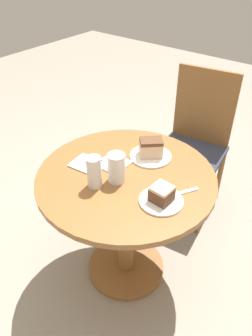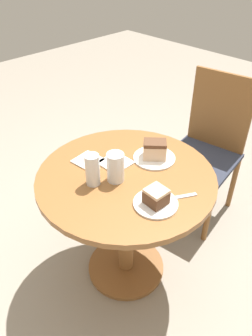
{
  "view_description": "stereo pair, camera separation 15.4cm",
  "coord_description": "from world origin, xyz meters",
  "px_view_note": "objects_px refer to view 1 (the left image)",
  "views": [
    {
      "loc": [
        0.77,
        -0.97,
        1.67
      ],
      "look_at": [
        0.0,
        0.0,
        0.75
      ],
      "focal_mm": 35.0,
      "sensor_mm": 36.0,
      "label": 1
    },
    {
      "loc": [
        0.88,
        -0.87,
        1.67
      ],
      "look_at": [
        0.0,
        0.0,
        0.75
      ],
      "focal_mm": 35.0,
      "sensor_mm": 36.0,
      "label": 2
    }
  ],
  "objects_px": {
    "plate_near": "(161,201)",
    "cake_slice_far": "(151,148)",
    "plate_far": "(151,156)",
    "cake_slice_near": "(162,194)",
    "glass_water": "(94,173)",
    "glass_lemonade": "(117,169)",
    "chair": "(194,143)"
  },
  "relations": [
    {
      "from": "plate_near",
      "to": "plate_far",
      "type": "height_order",
      "value": "same"
    },
    {
      "from": "chair",
      "to": "cake_slice_far",
      "type": "xyz_separation_m",
      "value": [
        0.04,
        -0.58,
        0.28
      ]
    },
    {
      "from": "chair",
      "to": "plate_far",
      "type": "distance_m",
      "value": 0.63
    },
    {
      "from": "chair",
      "to": "glass_water",
      "type": "xyz_separation_m",
      "value": [
        -0.03,
        -0.93,
        0.29
      ]
    },
    {
      "from": "plate_near",
      "to": "cake_slice_far",
      "type": "distance_m",
      "value": 0.35
    },
    {
      "from": "plate_near",
      "to": "glass_water",
      "type": "relative_size",
      "value": 1.25
    },
    {
      "from": "plate_far",
      "to": "glass_water",
      "type": "xyz_separation_m",
      "value": [
        -0.07,
        -0.35,
        0.07
      ]
    },
    {
      "from": "plate_far",
      "to": "cake_slice_far",
      "type": "height_order",
      "value": "cake_slice_far"
    },
    {
      "from": "plate_near",
      "to": "glass_water",
      "type": "distance_m",
      "value": 0.32
    },
    {
      "from": "chair",
      "to": "cake_slice_far",
      "type": "bearing_deg",
      "value": -94.77
    },
    {
      "from": "plate_near",
      "to": "plate_far",
      "type": "bearing_deg",
      "value": 132.36
    },
    {
      "from": "plate_far",
      "to": "cake_slice_near",
      "type": "bearing_deg",
      "value": -47.64
    },
    {
      "from": "cake_slice_far",
      "to": "plate_far",
      "type": "bearing_deg",
      "value": 91.79
    },
    {
      "from": "plate_near",
      "to": "cake_slice_near",
      "type": "distance_m",
      "value": 0.04
    },
    {
      "from": "plate_near",
      "to": "plate_far",
      "type": "distance_m",
      "value": 0.34
    },
    {
      "from": "glass_lemonade",
      "to": "glass_water",
      "type": "xyz_separation_m",
      "value": [
        -0.05,
        -0.09,
        0.01
      ]
    },
    {
      "from": "plate_near",
      "to": "glass_lemonade",
      "type": "distance_m",
      "value": 0.25
    },
    {
      "from": "plate_near",
      "to": "cake_slice_far",
      "type": "relative_size",
      "value": 1.39
    },
    {
      "from": "chair",
      "to": "glass_lemonade",
      "type": "bearing_deg",
      "value": -96.86
    },
    {
      "from": "plate_near",
      "to": "glass_water",
      "type": "height_order",
      "value": "glass_water"
    },
    {
      "from": "cake_slice_near",
      "to": "plate_near",
      "type": "bearing_deg",
      "value": -90.0
    },
    {
      "from": "chair",
      "to": "plate_far",
      "type": "xyz_separation_m",
      "value": [
        0.04,
        -0.58,
        0.22
      ]
    },
    {
      "from": "plate_far",
      "to": "glass_water",
      "type": "distance_m",
      "value": 0.36
    },
    {
      "from": "glass_lemonade",
      "to": "cake_slice_near",
      "type": "bearing_deg",
      "value": 1.12
    },
    {
      "from": "chair",
      "to": "cake_slice_far",
      "type": "distance_m",
      "value": 0.65
    },
    {
      "from": "chair",
      "to": "plate_far",
      "type": "height_order",
      "value": "chair"
    },
    {
      "from": "chair",
      "to": "plate_near",
      "type": "bearing_deg",
      "value": -80.74
    },
    {
      "from": "chair",
      "to": "cake_slice_far",
      "type": "relative_size",
      "value": 6.95
    },
    {
      "from": "plate_far",
      "to": "glass_lemonade",
      "type": "bearing_deg",
      "value": -92.98
    },
    {
      "from": "cake_slice_near",
      "to": "glass_water",
      "type": "relative_size",
      "value": 0.58
    },
    {
      "from": "cake_slice_far",
      "to": "glass_water",
      "type": "height_order",
      "value": "glass_water"
    },
    {
      "from": "plate_far",
      "to": "cake_slice_near",
      "type": "xyz_separation_m",
      "value": [
        0.23,
        -0.25,
        0.04
      ]
    }
  ]
}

